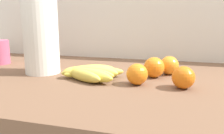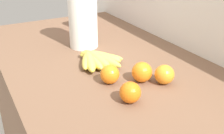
% 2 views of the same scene
% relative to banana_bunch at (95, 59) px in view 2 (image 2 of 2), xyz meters
% --- Properties ---
extents(wall_back, '(1.87, 0.06, 1.30)m').
position_rel_banana_bunch_xyz_m(wall_back, '(0.03, 0.44, -0.23)').
color(wall_back, silver).
rests_on(wall_back, ground).
extents(banana_bunch, '(0.21, 0.19, 0.04)m').
position_rel_banana_bunch_xyz_m(banana_bunch, '(0.00, 0.00, 0.00)').
color(banana_bunch, '#DAC24C').
rests_on(banana_bunch, counter).
extents(orange_back_right, '(0.07, 0.07, 0.07)m').
position_rel_banana_bunch_xyz_m(orange_back_right, '(0.25, 0.13, 0.01)').
color(orange_back_right, orange).
rests_on(orange_back_right, counter).
extents(orange_center, '(0.07, 0.07, 0.07)m').
position_rel_banana_bunch_xyz_m(orange_center, '(0.21, 0.08, 0.01)').
color(orange_center, orange).
rests_on(orange_center, counter).
extents(orange_front, '(0.06, 0.06, 0.06)m').
position_rel_banana_bunch_xyz_m(orange_front, '(0.30, -0.03, 0.01)').
color(orange_front, orange).
rests_on(orange_front, counter).
extents(orange_far_right, '(0.06, 0.06, 0.06)m').
position_rel_banana_bunch_xyz_m(orange_far_right, '(0.16, -0.02, 0.01)').
color(orange_far_right, orange).
rests_on(orange_far_right, counter).
extents(paper_towel_roll, '(0.12, 0.12, 0.32)m').
position_rel_banana_bunch_xyz_m(paper_towel_roll, '(-0.19, 0.04, 0.13)').
color(paper_towel_roll, white).
rests_on(paper_towel_roll, counter).
extents(mug, '(0.09, 0.09, 0.10)m').
position_rel_banana_bunch_xyz_m(mug, '(-0.47, 0.13, 0.03)').
color(mug, '#BF5677').
rests_on(mug, counter).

